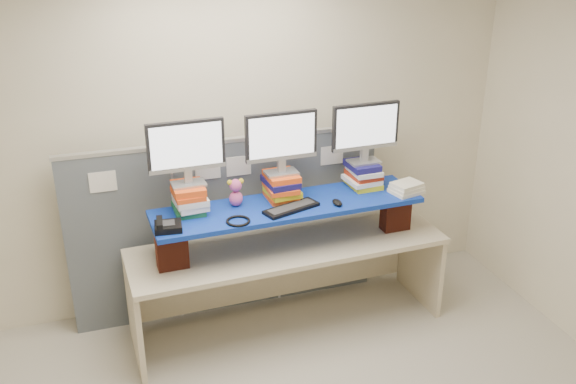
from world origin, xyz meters
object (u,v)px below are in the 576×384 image
object	(u,v)px
monitor_left	(186,149)
monitor_center	(281,139)
blue_board	(288,206)
monitor_right	(366,130)
desk_phone	(167,226)
keyboard	(291,208)
desk	(288,261)

from	to	relation	value
monitor_left	monitor_center	distance (m)	0.72
blue_board	monitor_right	xyz separation A→B (m)	(0.69, 0.14, 0.50)
desk_phone	blue_board	bearing A→B (deg)	15.30
keyboard	desk_phone	size ratio (longest dim) A/B	2.24
monitor_left	desk	bearing A→B (deg)	-9.21
keyboard	desk_phone	distance (m)	0.94
blue_board	monitor_right	world-z (taller)	monitor_right
monitor_left	blue_board	bearing A→B (deg)	-9.21
desk_phone	keyboard	bearing A→B (deg)	8.95
monitor_left	keyboard	world-z (taller)	monitor_left
desk	monitor_left	distance (m)	1.24
blue_board	monitor_right	distance (m)	0.86
monitor_left	keyboard	distance (m)	0.89
monitor_left	keyboard	bearing A→B (deg)	-17.32
monitor_center	keyboard	size ratio (longest dim) A/B	1.21
monitor_right	keyboard	distance (m)	0.88
monitor_left	monitor_center	bearing A→B (deg)	-0.00
monitor_center	blue_board	bearing A→B (deg)	-85.22
blue_board	monitor_center	world-z (taller)	monitor_center
monitor_left	desk_phone	bearing A→B (deg)	-131.91
monitor_center	desk_phone	distance (m)	1.07
desk	blue_board	size ratio (longest dim) A/B	1.21
monitor_right	desk_phone	size ratio (longest dim) A/B	2.72
keyboard	desk	bearing A→B (deg)	66.84
monitor_center	keyboard	bearing A→B (deg)	-90.53
monitor_right	keyboard	world-z (taller)	monitor_right
monitor_right	desk_phone	distance (m)	1.72
keyboard	desk_phone	world-z (taller)	desk_phone
desk	monitor_left	world-z (taller)	monitor_left
monitor_right	monitor_left	bearing A→B (deg)	180.00
monitor_left	desk_phone	size ratio (longest dim) A/B	2.72
desk	blue_board	xyz separation A→B (m)	(0.00, -0.00, 0.48)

